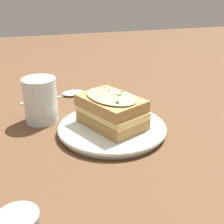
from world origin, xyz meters
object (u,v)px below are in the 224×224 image
dinner_plate (112,128)px  sandwich (112,110)px  water_glass (40,100)px  spoon (70,94)px

dinner_plate → sandwich: (-0.00, 0.00, 0.04)m
water_glass → spoon: water_glass is taller
water_glass → spoon: (0.09, 0.15, -0.05)m
sandwich → dinner_plate: bearing=-45.4°
sandwich → water_glass: bearing=143.8°
dinner_plate → water_glass: bearing=143.8°
dinner_plate → sandwich: size_ratio=1.42×
dinner_plate → sandwich: sandwich is taller
sandwich → water_glass: (-0.14, 0.10, -0.00)m
water_glass → spoon: bearing=59.3°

